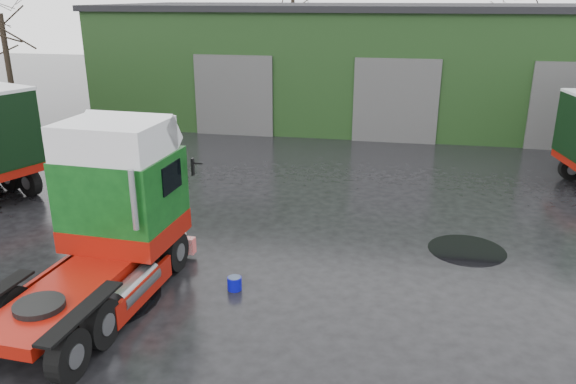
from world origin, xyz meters
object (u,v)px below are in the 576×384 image
object	(u,v)px
hero_tractor	(80,227)
wash_bucket	(235,283)
tree_left	(6,49)
tree_back_b	(516,41)
warehouse	(398,62)
tree_back_a	(293,24)

from	to	relation	value
hero_tractor	wash_bucket	world-z (taller)	hero_tractor
tree_left	tree_back_b	size ratio (longest dim) A/B	1.13
hero_tractor	wash_bucket	size ratio (longest dim) A/B	18.79
hero_tractor	tree_back_b	world-z (taller)	tree_back_b
tree_left	tree_back_b	world-z (taller)	tree_left
wash_bucket	warehouse	bearing A→B (deg)	80.71
warehouse	tree_back_a	distance (m)	12.90
warehouse	tree_left	world-z (taller)	tree_left
tree_back_a	tree_left	bearing A→B (deg)	-121.43
warehouse	tree_back_a	size ratio (longest dim) A/B	3.41
wash_bucket	tree_left	xyz separation A→B (m)	(-15.48, 13.50, 4.09)
wash_bucket	tree_left	distance (m)	20.95
tree_left	wash_bucket	bearing A→B (deg)	-41.09
wash_bucket	tree_back_a	world-z (taller)	tree_back_a
tree_back_b	tree_left	bearing A→B (deg)	-146.31
warehouse	tree_back_b	xyz separation A→B (m)	(8.00, 10.00, 0.59)
warehouse	hero_tractor	size ratio (longest dim) A/B	4.95
warehouse	tree_left	bearing A→B (deg)	-157.17
hero_tractor	warehouse	bearing A→B (deg)	77.32
warehouse	tree_back_a	bearing A→B (deg)	128.66
hero_tractor	tree_back_b	bearing A→B (deg)	69.38
hero_tractor	tree_left	bearing A→B (deg)	132.90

